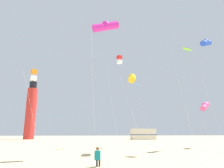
{
  "coord_description": "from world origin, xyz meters",
  "views": [
    {
      "loc": [
        -1.67,
        -6.84,
        2.04
      ],
      "look_at": [
        -0.13,
        11.3,
        6.29
      ],
      "focal_mm": 32.74,
      "sensor_mm": 36.0,
      "label": 1
    }
  ],
  "objects": [
    {
      "name": "kite_tube_gold",
      "position": [
        2.16,
        13.43,
        7.44
      ],
      "size": [
        2.29,
        2.72,
        8.14
      ],
      "color": "silver",
      "rests_on": "ground"
    },
    {
      "name": "kite_box_orange",
      "position": [
        -8.33,
        15.16,
        8.04
      ],
      "size": [
        2.14,
        1.9,
        8.62
      ],
      "color": "silver",
      "rests_on": "ground"
    },
    {
      "name": "lighthouse_distant",
      "position": [
        -19.4,
        52.04,
        7.84
      ],
      "size": [
        2.8,
        2.8,
        16.8
      ],
      "color": "red",
      "rests_on": "ground"
    },
    {
      "name": "kite_box_scarlet",
      "position": [
        1.72,
        20.53,
        12.03
      ],
      "size": [
        2.3,
        2.3,
        12.63
      ],
      "color": "silver",
      "rests_on": "ground"
    },
    {
      "name": "kite_tube_rainbow",
      "position": [
        12.92,
        19.03,
        5.35
      ],
      "size": [
        2.61,
        2.65,
        6.05
      ],
      "color": "silver",
      "rests_on": "ground"
    },
    {
      "name": "kite_diamond_lime",
      "position": [
        7.59,
        12.02,
        9.84
      ],
      "size": [
        2.13,
        2.13,
        10.5
      ],
      "color": "silver",
      "rests_on": "ground"
    },
    {
      "name": "kite_tube_magenta",
      "position": [
        -0.82,
        9.98,
        11.36
      ],
      "size": [
        2.62,
        2.07,
        12.07
      ],
      "color": "silver",
      "rests_on": "ground"
    },
    {
      "name": "rv_van_cream",
      "position": [
        11.14,
        47.28,
        1.39
      ],
      "size": [
        6.59,
        2.78,
        2.8
      ],
      "rotation": [
        0.0,
        0.0,
        0.07
      ],
      "color": "beige",
      "rests_on": "ground"
    },
    {
      "name": "kite_tube_blue",
      "position": [
        12.34,
        16.22,
        13.09
      ],
      "size": [
        3.23,
        3.12,
        13.8
      ],
      "color": "silver",
      "rests_on": "ground"
    },
    {
      "name": "kite_flyer_standing",
      "position": [
        -1.43,
        5.98,
        0.61
      ],
      "size": [
        0.39,
        0.54,
        1.16
      ],
      "rotation": [
        0.0,
        0.0,
        2.98
      ],
      "color": "#147F84",
      "rests_on": "ground"
    },
    {
      "name": "kite_diamond_cyan",
      "position": [
        4.4,
        21.01,
        8.18
      ],
      "size": [
        2.34,
        2.24,
        8.72
      ],
      "color": "silver",
      "rests_on": "ground"
    }
  ]
}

